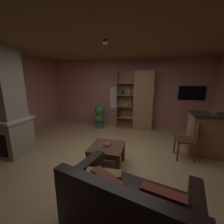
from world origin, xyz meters
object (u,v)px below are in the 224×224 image
(table_book_0, at_px, (105,146))
(leather_couch, at_px, (127,208))
(tissue_box, at_px, (214,111))
(kitchen_bar_counter, at_px, (220,135))
(dining_chair, at_px, (189,137))
(bookshelf_cabinet, at_px, (141,101))
(coffee_table, at_px, (107,150))
(table_book_1, at_px, (107,144))
(potted_floor_plant, at_px, (99,116))
(stone_fireplace, at_px, (5,108))
(wall_mounted_tv, at_px, (192,93))

(table_book_0, bearing_deg, leather_couch, -62.13)
(tissue_box, bearing_deg, kitchen_bar_counter, -15.30)
(tissue_box, xyz_separation_m, dining_chair, (-0.57, -0.39, -0.56))
(bookshelf_cabinet, height_order, coffee_table, bookshelf_cabinet)
(kitchen_bar_counter, bearing_deg, table_book_1, -156.84)
(coffee_table, relative_size, table_book_0, 5.19)
(table_book_1, relative_size, potted_floor_plant, 0.15)
(coffee_table, height_order, table_book_1, table_book_1)
(coffee_table, relative_size, dining_chair, 0.74)
(potted_floor_plant, bearing_deg, stone_fireplace, -122.60)
(tissue_box, bearing_deg, table_book_1, -153.98)
(wall_mounted_tv, bearing_deg, table_book_1, -128.69)
(coffee_table, xyz_separation_m, wall_mounted_tv, (2.27, 2.84, 0.99))
(kitchen_bar_counter, height_order, coffee_table, kitchen_bar_counter)
(leather_couch, bearing_deg, bookshelf_cabinet, 90.74)
(table_book_0, relative_size, table_book_1, 0.99)
(table_book_1, xyz_separation_m, dining_chair, (1.77, 0.75, 0.02))
(dining_chair, relative_size, potted_floor_plant, 1.03)
(coffee_table, distance_m, wall_mounted_tv, 3.77)
(table_book_0, xyz_separation_m, wall_mounted_tv, (2.30, 2.88, 0.89))
(potted_floor_plant, bearing_deg, kitchen_bar_counter, -20.52)
(table_book_0, height_order, wall_mounted_tv, wall_mounted_tv)
(bookshelf_cabinet, relative_size, kitchen_bar_counter, 1.49)
(tissue_box, xyz_separation_m, potted_floor_plant, (-3.31, 1.26, -0.62))
(table_book_0, relative_size, potted_floor_plant, 0.15)
(bookshelf_cabinet, height_order, wall_mounted_tv, bookshelf_cabinet)
(table_book_0, distance_m, table_book_1, 0.05)
(tissue_box, relative_size, leather_couch, 0.07)
(bookshelf_cabinet, bearing_deg, wall_mounted_tv, 6.99)
(table_book_0, bearing_deg, dining_chair, 23.80)
(leather_couch, bearing_deg, kitchen_bar_counter, 50.22)
(dining_chair, height_order, wall_mounted_tv, wall_mounted_tv)
(stone_fireplace, bearing_deg, table_book_0, -0.31)
(bookshelf_cabinet, bearing_deg, tissue_box, -39.99)
(table_book_1, bearing_deg, table_book_0, -118.72)
(stone_fireplace, xyz_separation_m, bookshelf_cabinet, (3.09, 2.66, -0.10))
(table_book_0, distance_m, wall_mounted_tv, 3.79)
(potted_floor_plant, distance_m, wall_mounted_tv, 3.41)
(bookshelf_cabinet, bearing_deg, dining_chair, -57.23)
(kitchen_bar_counter, distance_m, dining_chair, 0.84)
(potted_floor_plant, xyz_separation_m, wall_mounted_tv, (3.26, 0.44, 0.90))
(kitchen_bar_counter, distance_m, tissue_box, 0.61)
(table_book_1, xyz_separation_m, potted_floor_plant, (-0.98, 2.40, -0.03))
(table_book_1, bearing_deg, coffee_table, -70.13)
(tissue_box, distance_m, wall_mounted_tv, 1.72)
(wall_mounted_tv, bearing_deg, potted_floor_plant, -172.29)
(kitchen_bar_counter, relative_size, table_book_1, 10.76)
(dining_chair, bearing_deg, wall_mounted_tv, 76.38)
(potted_floor_plant, bearing_deg, table_book_1, -67.77)
(stone_fireplace, distance_m, potted_floor_plant, 2.96)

